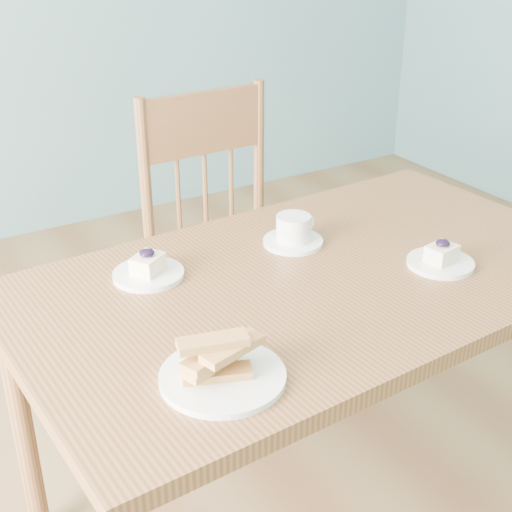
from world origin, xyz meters
TOP-DOWN VIEW (x-y plane):
  - room at (0.00, 0.00)m, footprint 5.01×5.01m
  - dining_table at (0.18, 0.20)m, footprint 1.46×0.88m
  - dining_chair at (0.29, 0.83)m, footprint 0.48×0.46m
  - cheesecake_plate_near at (0.46, 0.08)m, footprint 0.16×0.16m
  - cheesecake_plate_far at (-0.17, 0.39)m, footprint 0.17×0.17m
  - coffee_cup at (0.23, 0.37)m, footprint 0.15×0.15m
  - biscotti_plate at (-0.21, -0.05)m, footprint 0.24×0.24m

SIDE VIEW (x-z plane):
  - dining_chair at x=0.29m, z-range 0.01..1.04m
  - dining_table at x=0.18m, z-range 0.30..1.06m
  - cheesecake_plate_near at x=0.46m, z-range 0.74..0.81m
  - cheesecake_plate_far at x=-0.17m, z-range 0.74..0.81m
  - biscotti_plate at x=-0.21m, z-range 0.74..0.84m
  - coffee_cup at x=0.23m, z-range 0.75..0.83m
  - room at x=0.00m, z-range -0.01..2.71m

